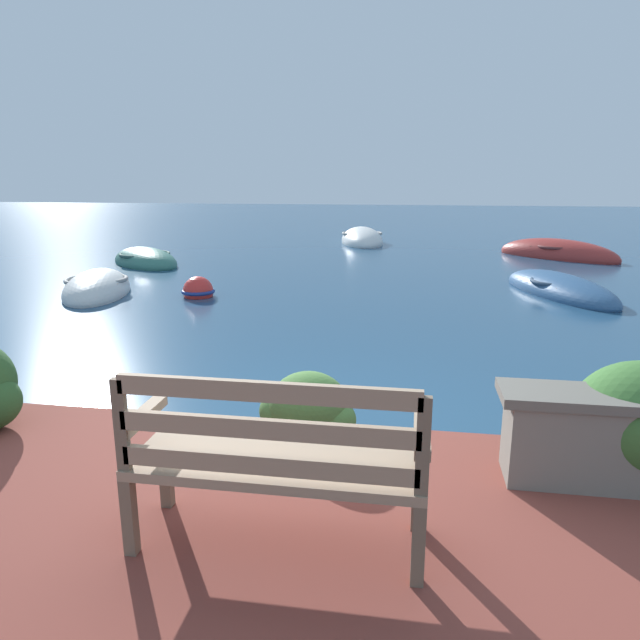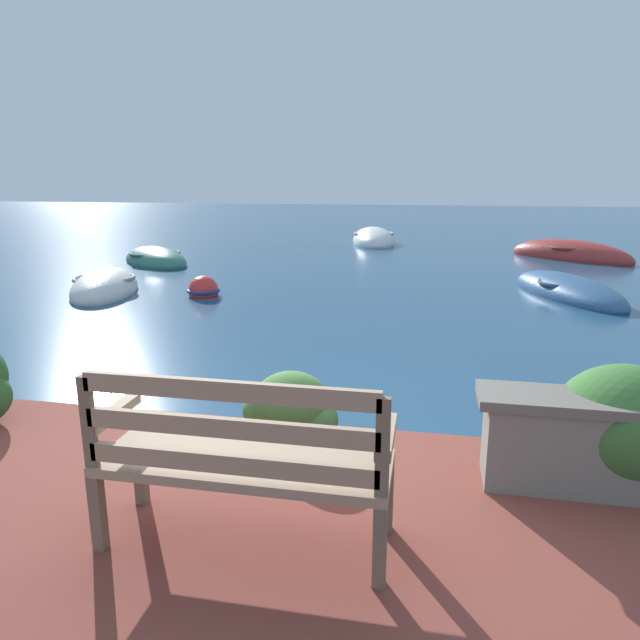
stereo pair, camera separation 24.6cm
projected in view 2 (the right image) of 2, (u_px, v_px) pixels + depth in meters
ground_plane at (285, 448)px, 4.34m from camera, size 80.00×80.00×0.00m
park_bench at (241, 457)px, 2.72m from camera, size 1.44×0.48×0.93m
hedge_clump_left at (290, 409)px, 3.99m from camera, size 0.70×0.50×0.48m
hedge_clump_centre at (622, 431)px, 3.40m from camera, size 1.05×0.76×0.72m
rowboat_nearest at (105, 289)px, 10.20m from camera, size 1.80×2.63×0.72m
rowboat_mid at (567, 292)px, 9.93m from camera, size 1.96×3.19×0.63m
rowboat_far at (156, 261)px, 13.61m from camera, size 2.59×2.50×0.70m
rowboat_outer at (570, 256)px, 14.40m from camera, size 3.09×2.88×0.84m
rowboat_distant at (373, 241)px, 17.81m from camera, size 1.79×3.18×0.87m
mooring_buoy at (204, 291)px, 9.89m from camera, size 0.57×0.57×0.52m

